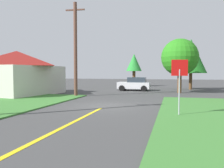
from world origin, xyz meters
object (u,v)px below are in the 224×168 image
object	(u,v)px
utility_pole_mid	(75,49)
oak_tree_right	(180,57)
barn	(17,73)
stop_sign	(179,76)
oak_tree_left	(134,63)
pine_tree_center	(191,56)
car_approaching_junction	(135,84)

from	to	relation	value
utility_pole_mid	oak_tree_right	distance (m)	11.24
oak_tree_right	barn	xyz separation A→B (m)	(-15.93, -5.76, -1.64)
stop_sign	barn	world-z (taller)	barn
utility_pole_mid	oak_tree_right	size ratio (longest dim) A/B	1.48
oak_tree_left	pine_tree_center	size ratio (longest dim) A/B	0.79
oak_tree_right	barn	world-z (taller)	oak_tree_right
stop_sign	oak_tree_right	bearing A→B (deg)	-101.15
car_approaching_junction	utility_pole_mid	distance (m)	9.80
barn	utility_pole_mid	bearing A→B (deg)	-3.46
stop_sign	pine_tree_center	world-z (taller)	pine_tree_center
stop_sign	oak_tree_right	distance (m)	14.00
car_approaching_junction	pine_tree_center	world-z (taller)	pine_tree_center
utility_pole_mid	barn	distance (m)	6.92
oak_tree_right	barn	size ratio (longest dim) A/B	0.70
oak_tree_right	pine_tree_center	bearing A→B (deg)	74.82
pine_tree_center	barn	size ratio (longest dim) A/B	0.78
stop_sign	barn	distance (m)	17.54
car_approaching_junction	barn	xyz separation A→B (m)	(-10.74, -7.70, 1.38)
car_approaching_junction	utility_pole_mid	bearing A→B (deg)	61.85
oak_tree_right	oak_tree_left	bearing A→B (deg)	122.48
stop_sign	utility_pole_mid	world-z (taller)	utility_pole_mid
car_approaching_junction	stop_sign	bearing A→B (deg)	106.15
stop_sign	barn	bearing A→B (deg)	-37.18
utility_pole_mid	pine_tree_center	xyz separation A→B (m)	(10.91, 11.77, -0.11)
utility_pole_mid	pine_tree_center	distance (m)	16.05
oak_tree_left	barn	size ratio (longest dim) A/B	0.61
barn	oak_tree_right	bearing A→B (deg)	19.87
car_approaching_junction	oak_tree_left	distance (m)	9.09
pine_tree_center	oak_tree_left	bearing A→B (deg)	149.42
oak_tree_left	oak_tree_right	distance (m)	12.38
stop_sign	pine_tree_center	bearing A→B (deg)	-105.15
oak_tree_left	oak_tree_right	world-z (taller)	oak_tree_right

